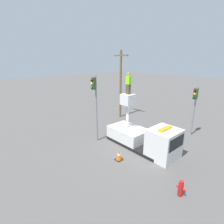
{
  "coord_description": "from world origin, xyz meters",
  "views": [
    {
      "loc": [
        8.79,
        -10.56,
        7.23
      ],
      "look_at": [
        -2.03,
        -0.99,
        2.71
      ],
      "focal_mm": 28.0,
      "sensor_mm": 36.0,
      "label": 1
    }
  ],
  "objects_px": {
    "traffic_light_pole": "(95,96)",
    "bucket_truck": "(143,138)",
    "traffic_cone_curbside": "(119,155)",
    "worker": "(128,84)",
    "traffic_light_across": "(195,101)",
    "traffic_cone_rear": "(116,127)",
    "utility_pole": "(121,82)",
    "fire_hydrant": "(181,188)"
  },
  "relations": [
    {
      "from": "traffic_light_pole",
      "to": "bucket_truck",
      "type": "bearing_deg",
      "value": 30.27
    },
    {
      "from": "traffic_cone_curbside",
      "to": "worker",
      "type": "bearing_deg",
      "value": 123.59
    },
    {
      "from": "bucket_truck",
      "to": "traffic_light_across",
      "type": "relative_size",
      "value": 1.32
    },
    {
      "from": "traffic_light_across",
      "to": "traffic_light_pole",
      "type": "bearing_deg",
      "value": -123.75
    },
    {
      "from": "traffic_light_pole",
      "to": "traffic_cone_rear",
      "type": "height_order",
      "value": "traffic_light_pole"
    },
    {
      "from": "worker",
      "to": "traffic_cone_curbside",
      "type": "bearing_deg",
      "value": -56.41
    },
    {
      "from": "bucket_truck",
      "to": "traffic_light_across",
      "type": "height_order",
      "value": "traffic_light_across"
    },
    {
      "from": "traffic_light_across",
      "to": "utility_pole",
      "type": "xyz_separation_m",
      "value": [
        -8.5,
        -1.28,
        0.98
      ]
    },
    {
      "from": "traffic_light_pole",
      "to": "utility_pole",
      "type": "relative_size",
      "value": 0.73
    },
    {
      "from": "fire_hydrant",
      "to": "traffic_cone_curbside",
      "type": "distance_m",
      "value": 4.75
    },
    {
      "from": "traffic_light_across",
      "to": "worker",
      "type": "bearing_deg",
      "value": -120.71
    },
    {
      "from": "bucket_truck",
      "to": "traffic_cone_curbside",
      "type": "xyz_separation_m",
      "value": [
        -0.0,
        -2.72,
        -0.55
      ]
    },
    {
      "from": "worker",
      "to": "traffic_cone_curbside",
      "type": "relative_size",
      "value": 2.24
    },
    {
      "from": "traffic_light_across",
      "to": "traffic_cone_curbside",
      "type": "bearing_deg",
      "value": -100.08
    },
    {
      "from": "traffic_light_across",
      "to": "utility_pole",
      "type": "height_order",
      "value": "utility_pole"
    },
    {
      "from": "traffic_light_pole",
      "to": "worker",
      "type": "bearing_deg",
      "value": 49.28
    },
    {
      "from": "bucket_truck",
      "to": "fire_hydrant",
      "type": "xyz_separation_m",
      "value": [
        4.75,
        -2.63,
        -0.44
      ]
    },
    {
      "from": "traffic_cone_curbside",
      "to": "traffic_light_pole",
      "type": "bearing_deg",
      "value": 170.61
    },
    {
      "from": "traffic_light_across",
      "to": "traffic_cone_curbside",
      "type": "relative_size",
      "value": 6.09
    },
    {
      "from": "traffic_cone_curbside",
      "to": "fire_hydrant",
      "type": "bearing_deg",
      "value": 1.02
    },
    {
      "from": "traffic_light_pole",
      "to": "traffic_light_across",
      "type": "xyz_separation_m",
      "value": [
        5.09,
        7.61,
        -0.75
      ]
    },
    {
      "from": "bucket_truck",
      "to": "traffic_cone_curbside",
      "type": "relative_size",
      "value": 8.06
    },
    {
      "from": "traffic_cone_rear",
      "to": "traffic_light_pole",
      "type": "bearing_deg",
      "value": -80.81
    },
    {
      "from": "bucket_truck",
      "to": "fire_hydrant",
      "type": "bearing_deg",
      "value": -29.0
    },
    {
      "from": "worker",
      "to": "traffic_cone_rear",
      "type": "height_order",
      "value": "worker"
    },
    {
      "from": "traffic_cone_rear",
      "to": "utility_pole",
      "type": "relative_size",
      "value": 0.09
    },
    {
      "from": "fire_hydrant",
      "to": "traffic_cone_rear",
      "type": "xyz_separation_m",
      "value": [
        -8.85,
        3.41,
        -0.12
      ]
    },
    {
      "from": "traffic_light_across",
      "to": "traffic_cone_rear",
      "type": "height_order",
      "value": "traffic_light_across"
    },
    {
      "from": "traffic_light_pole",
      "to": "traffic_cone_curbside",
      "type": "xyz_separation_m",
      "value": [
        3.63,
        -0.6,
        -3.75
      ]
    },
    {
      "from": "bucket_truck",
      "to": "worker",
      "type": "distance_m",
      "value": 4.61
    },
    {
      "from": "traffic_cone_rear",
      "to": "utility_pole",
      "type": "bearing_deg",
      "value": 130.6
    },
    {
      "from": "fire_hydrant",
      "to": "traffic_cone_rear",
      "type": "height_order",
      "value": "fire_hydrant"
    },
    {
      "from": "bucket_truck",
      "to": "fire_hydrant",
      "type": "distance_m",
      "value": 5.45
    },
    {
      "from": "worker",
      "to": "utility_pole",
      "type": "xyz_separation_m",
      "value": [
        -5.24,
        4.22,
        -0.82
      ]
    },
    {
      "from": "traffic_cone_rear",
      "to": "traffic_cone_curbside",
      "type": "bearing_deg",
      "value": -40.51
    },
    {
      "from": "traffic_light_pole",
      "to": "fire_hydrant",
      "type": "bearing_deg",
      "value": -3.52
    },
    {
      "from": "fire_hydrant",
      "to": "traffic_light_pole",
      "type": "bearing_deg",
      "value": 176.48
    },
    {
      "from": "traffic_light_pole",
      "to": "traffic_cone_rear",
      "type": "distance_m",
      "value": 4.77
    },
    {
      "from": "traffic_cone_rear",
      "to": "traffic_cone_curbside",
      "type": "height_order",
      "value": "traffic_cone_curbside"
    },
    {
      "from": "worker",
      "to": "fire_hydrant",
      "type": "relative_size",
      "value": 1.77
    },
    {
      "from": "traffic_light_pole",
      "to": "fire_hydrant",
      "type": "height_order",
      "value": "traffic_light_pole"
    },
    {
      "from": "traffic_light_across",
      "to": "utility_pole",
      "type": "distance_m",
      "value": 8.65
    }
  ]
}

